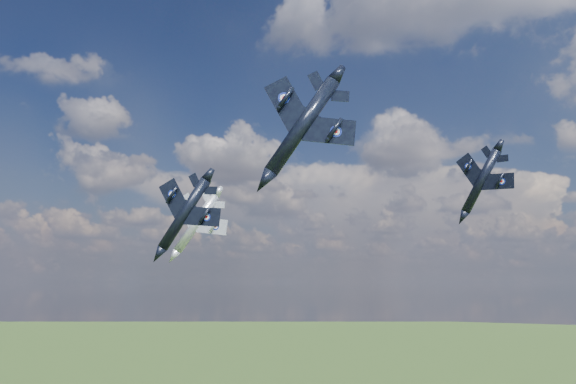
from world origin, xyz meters
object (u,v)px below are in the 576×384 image
at_px(jet_right_navy, 302,126).
at_px(jet_high_navy, 481,181).
at_px(jet_lead_navy, 184,214).
at_px(jet_left_silver, 197,223).

xyz_separation_m(jet_right_navy, jet_high_navy, (13.69, 33.83, -1.10)).
bearing_deg(jet_lead_navy, jet_high_navy, 22.88).
bearing_deg(jet_right_navy, jet_high_navy, 43.30).
bearing_deg(jet_right_navy, jet_left_silver, 111.71).
xyz_separation_m(jet_lead_navy, jet_high_navy, (33.87, 24.95, 5.79)).
height_order(jet_lead_navy, jet_right_navy, jet_right_navy).
bearing_deg(jet_lead_navy, jet_left_silver, 107.02).
relative_size(jet_high_navy, jet_left_silver, 0.84).
xyz_separation_m(jet_lead_navy, jet_right_navy, (20.18, -8.87, 6.89)).
relative_size(jet_right_navy, jet_left_silver, 0.96).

